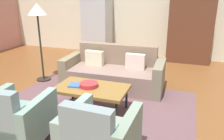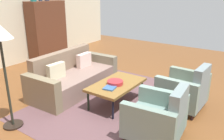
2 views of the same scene
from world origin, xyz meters
name	(u,v)px [view 1 (image 1 of 2)]	position (x,y,z in m)	size (l,w,h in m)	color
ground_plane	(93,104)	(0.00, 0.00, 0.00)	(11.20, 11.20, 0.00)	brown
wall_back	(141,11)	(0.00, 3.74, 1.40)	(9.33, 0.12, 2.80)	beige
area_rug	(93,109)	(0.07, -0.17, 0.00)	(3.40, 2.60, 0.01)	brown
couch	(114,73)	(0.07, 0.97, 0.29)	(2.13, 0.98, 0.86)	#84695F
coffee_table	(92,89)	(0.07, -0.22, 0.40)	(1.20, 0.70, 0.43)	black
armchair_left	(14,121)	(-0.52, -1.38, 0.34)	(0.87, 0.87, 0.88)	#352D1A
armchair_right	(98,139)	(0.67, -1.38, 0.34)	(0.82, 0.82, 0.88)	#2C221F
fruit_bowl	(89,85)	(0.02, -0.22, 0.47)	(0.31, 0.31, 0.07)	#B0292F
book_stack	(75,85)	(-0.21, -0.25, 0.45)	(0.24, 0.23, 0.03)	#365E95
cabinet	(190,31)	(1.51, 3.40, 0.90)	(1.20, 0.51, 1.80)	brown
refrigerator	(97,26)	(-1.28, 3.29, 0.93)	(0.80, 0.73, 1.85)	#B7BABF
floor_lamp	(38,17)	(-1.59, 0.76, 1.44)	(0.40, 0.40, 1.72)	black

